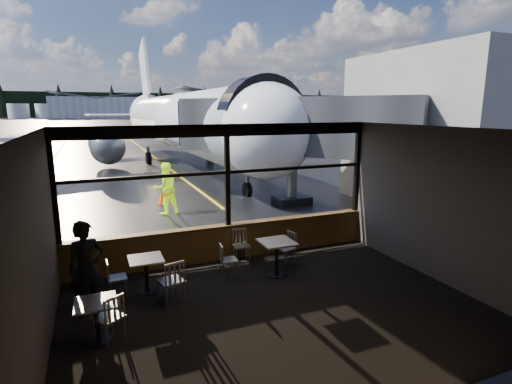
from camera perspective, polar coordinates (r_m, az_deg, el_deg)
ground_plane at (r=129.58m, az=-21.21°, el=9.30°), size 520.00×520.00×0.00m
carpet_floor at (r=8.15m, az=3.01°, el=-16.44°), size 8.00×6.00×0.01m
ceiling at (r=7.19m, az=3.31°, el=8.87°), size 8.00×6.00×0.04m
wall_left at (r=6.88m, az=-28.87°, el=-7.64°), size 0.04×6.00×3.50m
wall_right at (r=9.84m, az=24.70°, el=-1.71°), size 0.04×6.00×3.50m
wall_back at (r=5.12m, az=18.10°, el=-13.22°), size 8.00×0.04×3.50m
window_sill at (r=10.54m, az=-3.99°, el=-7.13°), size 8.00×0.28×0.90m
window_header at (r=9.99m, az=-4.23°, el=8.81°), size 8.00×0.18×0.30m
mullion_left at (r=9.66m, az=-26.97°, el=0.58°), size 0.12×0.12×2.60m
mullion_centre at (r=10.11m, az=-4.13°, el=2.29°), size 0.12×0.12×2.60m
mullion_right at (r=11.93m, az=14.22°, el=3.41°), size 0.12×0.12×2.60m
window_transom at (r=10.10m, az=-4.14°, el=2.85°), size 8.00×0.10×0.08m
airliner at (r=29.16m, az=-10.72°, el=14.81°), size 30.96×36.80×11.01m
jet_bridge at (r=16.49m, az=1.80°, el=6.36°), size 8.65×10.57×4.61m
cafe_table_near at (r=9.51m, az=2.96°, el=-9.45°), size 0.77×0.77×0.84m
cafe_table_mid at (r=9.00m, az=-15.35°, el=-11.39°), size 0.70×0.70×0.77m
cafe_table_left at (r=7.53m, az=-21.76°, el=-16.82°), size 0.66×0.66×0.73m
chair_near_e at (r=10.16m, az=4.27°, el=-8.05°), size 0.56×0.56×0.84m
chair_near_w at (r=9.48m, az=-3.93°, el=-9.70°), size 0.47×0.47×0.80m
chair_near_n at (r=10.26m, az=-2.09°, el=-7.76°), size 0.53×0.53×0.87m
chair_mid_s at (r=8.36m, az=-12.06°, el=-12.38°), size 0.63×0.63×0.96m
chair_mid_w at (r=9.00m, az=-19.22°, el=-11.55°), size 0.45×0.45×0.80m
chair_left_s at (r=7.41m, az=-20.33°, el=-16.50°), size 0.67×0.67×0.88m
passenger at (r=8.27m, az=-23.01°, el=-10.04°), size 0.77×0.60×1.84m
ground_crew at (r=15.21m, az=-12.81°, el=0.50°), size 1.09×0.94×1.93m
cone_nose at (r=17.00m, az=-13.30°, el=-0.73°), size 0.39×0.39×0.55m
terminal_annex at (r=17.78m, az=25.48°, el=7.87°), size 5.00×7.00×6.00m
hangar_mid at (r=194.51m, az=-21.83°, el=11.30°), size 38.00×15.00×10.00m
hangar_right at (r=197.83m, az=-3.79°, el=12.38°), size 50.00×20.00×12.00m
fuel_tank_a at (r=193.36m, az=-30.80°, el=9.90°), size 8.00×8.00×6.00m
fuel_tank_b at (r=192.23m, az=-27.82°, el=10.20°), size 8.00×8.00×6.00m
fuel_tank_c at (r=191.61m, az=-24.80°, el=10.47°), size 8.00×8.00×6.00m
treeline at (r=219.51m, az=-21.95°, el=11.51°), size 360.00×3.00×12.00m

